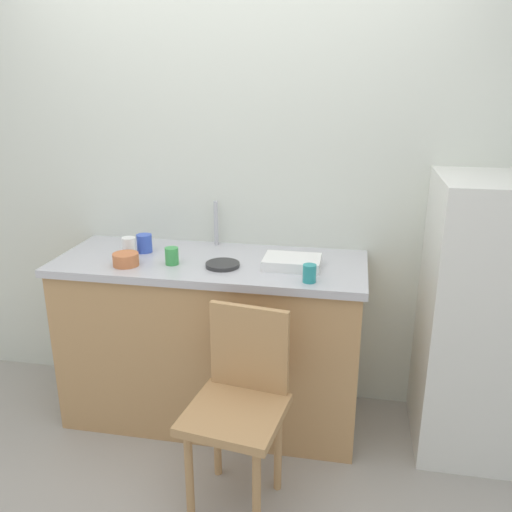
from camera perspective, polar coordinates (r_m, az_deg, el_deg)
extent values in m
plane|color=#9E998E|center=(2.69, -7.13, -24.23)|extent=(8.00, 8.00, 0.00)
cube|color=silver|center=(3.00, -2.31, 6.97)|extent=(4.80, 0.10, 2.43)
cube|color=tan|center=(2.95, -4.65, -9.26)|extent=(1.56, 0.60, 0.89)
cube|color=#B7B7BC|center=(2.77, -4.90, -0.74)|extent=(1.60, 0.64, 0.04)
cylinder|color=#B7B7BC|center=(2.96, -4.31, 3.54)|extent=(0.02, 0.02, 0.25)
cube|color=silver|center=(2.85, 23.74, -6.30)|extent=(0.61, 0.58, 1.40)
cylinder|color=tan|center=(2.44, -7.17, -22.49)|extent=(0.04, 0.04, 0.45)
cylinder|color=tan|center=(2.35, 0.06, -24.23)|extent=(0.04, 0.04, 0.45)
cylinder|color=tan|center=(2.65, -4.19, -18.54)|extent=(0.04, 0.04, 0.45)
cylinder|color=tan|center=(2.57, 2.38, -19.90)|extent=(0.04, 0.04, 0.45)
cube|color=tan|center=(2.34, -2.31, -16.63)|extent=(0.45, 0.45, 0.04)
cube|color=tan|center=(2.38, -0.74, -9.86)|extent=(0.36, 0.08, 0.40)
cube|color=white|center=(2.64, 3.90, -0.66)|extent=(0.28, 0.20, 0.05)
cylinder|color=#C67042|center=(2.73, -13.82, -0.36)|extent=(0.13, 0.13, 0.06)
cylinder|color=#2D2D2D|center=(2.65, -3.62, -0.94)|extent=(0.17, 0.17, 0.02)
cylinder|color=blue|center=(2.92, -11.91, 1.35)|extent=(0.08, 0.08, 0.10)
cylinder|color=teal|center=(2.45, 5.77, -1.87)|extent=(0.06, 0.06, 0.08)
cylinder|color=white|center=(2.87, -13.48, 0.98)|extent=(0.07, 0.07, 0.10)
cylinder|color=green|center=(2.70, -9.04, 0.00)|extent=(0.07, 0.07, 0.09)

